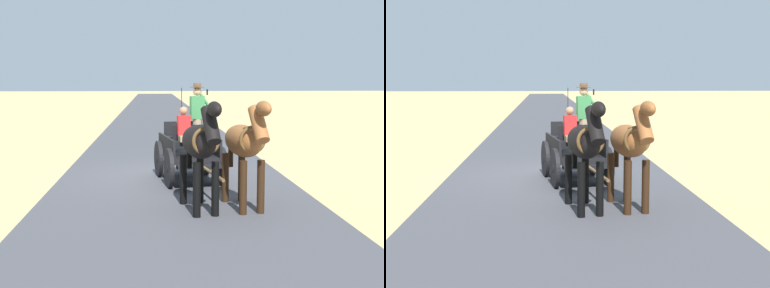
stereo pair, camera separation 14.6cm
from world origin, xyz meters
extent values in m
plane|color=tan|center=(0.00, 0.00, 0.00)|extent=(200.00, 200.00, 0.00)
cube|color=#424247|center=(0.00, 0.00, 0.00)|extent=(5.98, 160.00, 0.01)
cube|color=black|center=(-0.37, 0.75, 0.66)|extent=(1.51, 2.35, 0.12)
cube|color=black|center=(-0.93, 0.67, 0.94)|extent=(0.37, 2.08, 0.44)
cube|color=black|center=(0.19, 0.83, 0.94)|extent=(0.37, 2.08, 0.44)
cube|color=black|center=(-0.55, 1.96, 0.56)|extent=(1.10, 0.40, 0.08)
cube|color=black|center=(-0.19, -0.44, 0.48)|extent=(0.74, 0.30, 0.06)
cube|color=black|center=(-0.46, 1.35, 1.04)|extent=(1.06, 0.51, 0.14)
cube|color=black|center=(-0.43, 1.17, 1.26)|extent=(1.02, 0.23, 0.44)
cube|color=black|center=(-0.30, 0.26, 1.04)|extent=(1.06, 0.51, 0.14)
cube|color=black|center=(-0.27, 0.08, 1.26)|extent=(1.02, 0.23, 0.44)
cylinder|color=black|center=(-1.13, 1.42, 0.48)|extent=(0.24, 0.96, 0.96)
cylinder|color=black|center=(-1.13, 1.42, 0.48)|extent=(0.15, 0.23, 0.21)
cylinder|color=black|center=(0.16, 1.61, 0.48)|extent=(0.24, 0.96, 0.96)
cylinder|color=black|center=(0.16, 1.61, 0.48)|extent=(0.15, 0.23, 0.21)
cylinder|color=black|center=(-0.90, -0.11, 0.48)|extent=(0.24, 0.96, 0.96)
cylinder|color=black|center=(-0.90, -0.11, 0.48)|extent=(0.15, 0.23, 0.21)
cylinder|color=black|center=(0.39, 0.08, 0.48)|extent=(0.24, 0.96, 0.96)
cylinder|color=black|center=(0.39, 0.08, 0.48)|extent=(0.15, 0.23, 0.21)
cylinder|color=brown|center=(-0.69, 2.93, 0.61)|extent=(0.36, 1.99, 0.07)
cylinder|color=black|center=(-0.16, 1.39, 1.74)|extent=(0.02, 0.02, 1.30)
cylinder|color=#998466|center=(-0.57, 1.05, 1.17)|extent=(0.22, 0.22, 0.90)
cube|color=#387F47|center=(-0.57, 1.05, 1.90)|extent=(0.37, 0.27, 0.56)
sphere|color=tan|center=(-0.57, 1.05, 2.30)|extent=(0.22, 0.22, 0.22)
cylinder|color=#473323|center=(-0.57, 1.05, 2.40)|extent=(0.36, 0.36, 0.01)
cylinder|color=#473323|center=(-0.57, 1.05, 2.45)|extent=(0.20, 0.20, 0.10)
cylinder|color=#387F47|center=(-0.75, 1.07, 2.08)|extent=(0.27, 0.12, 0.32)
cube|color=black|center=(-0.81, 1.08, 2.28)|extent=(0.03, 0.07, 0.14)
cube|color=#998466|center=(-0.23, 1.50, 1.18)|extent=(0.32, 0.36, 0.14)
cube|color=red|center=(-0.21, 1.39, 1.49)|extent=(0.33, 0.24, 0.48)
sphere|color=#9E7051|center=(-0.21, 1.39, 1.84)|extent=(0.20, 0.20, 0.20)
ellipsoid|color=brown|center=(-1.26, 3.65, 1.37)|extent=(0.83, 1.63, 0.64)
cylinder|color=black|center=(-1.54, 4.16, 0.53)|extent=(0.15, 0.15, 1.05)
cylinder|color=black|center=(-1.18, 4.22, 0.53)|extent=(0.15, 0.15, 1.05)
cylinder|color=black|center=(-1.35, 3.08, 0.53)|extent=(0.15, 0.15, 1.05)
cylinder|color=black|center=(-0.99, 3.14, 0.53)|extent=(0.15, 0.15, 1.05)
cylinder|color=brown|center=(-1.41, 4.48, 1.77)|extent=(0.37, 0.68, 0.73)
ellipsoid|color=brown|center=(-1.45, 4.70, 2.07)|extent=(0.31, 0.57, 0.28)
cube|color=black|center=(-1.41, 4.46, 1.81)|extent=(0.15, 0.51, 0.56)
cylinder|color=black|center=(-1.13, 2.92, 1.07)|extent=(0.11, 0.11, 0.70)
torus|color=brown|center=(-1.36, 4.19, 1.45)|extent=(0.55, 0.17, 0.55)
ellipsoid|color=black|center=(-0.36, 3.79, 1.37)|extent=(0.82, 1.63, 0.64)
cylinder|color=black|center=(-0.63, 4.29, 0.53)|extent=(0.15, 0.15, 1.05)
cylinder|color=black|center=(-0.28, 4.35, 0.53)|extent=(0.15, 0.15, 1.05)
cylinder|color=black|center=(-0.44, 3.22, 0.53)|extent=(0.15, 0.15, 1.05)
cylinder|color=black|center=(-0.08, 3.28, 0.53)|extent=(0.15, 0.15, 1.05)
cylinder|color=black|center=(-0.51, 4.62, 1.77)|extent=(0.37, 0.68, 0.73)
ellipsoid|color=black|center=(-0.54, 4.83, 2.07)|extent=(0.31, 0.57, 0.28)
cube|color=black|center=(-0.50, 4.60, 1.81)|extent=(0.15, 0.51, 0.56)
cylinder|color=black|center=(-0.23, 3.06, 1.07)|extent=(0.11, 0.11, 0.70)
torus|color=brown|center=(-0.45, 4.32, 1.45)|extent=(0.55, 0.16, 0.55)
camera|label=1|loc=(0.55, 13.96, 2.60)|focal=48.91mm
camera|label=2|loc=(0.40, 13.97, 2.60)|focal=48.91mm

